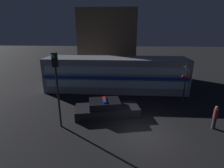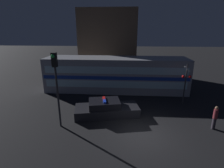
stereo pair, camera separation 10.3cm
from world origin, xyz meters
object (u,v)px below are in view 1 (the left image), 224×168
(pedestrian, at_px, (215,117))
(traffic_light_corner, at_px, (56,77))
(crossing_signal_near, at_px, (186,81))
(train, at_px, (116,74))
(police_car, at_px, (107,109))

(pedestrian, bearing_deg, traffic_light_corner, -177.81)
(crossing_signal_near, xyz_separation_m, traffic_light_corner, (-9.81, -4.61, 1.39))
(train, distance_m, police_car, 6.08)
(train, distance_m, crossing_signal_near, 7.14)
(train, bearing_deg, traffic_light_corner, -113.75)
(police_car, relative_size, pedestrian, 3.13)
(train, xyz_separation_m, traffic_light_corner, (-3.47, -7.88, 1.76))
(train, relative_size, crossing_signal_near, 4.10)
(train, height_order, police_car, train)
(pedestrian, bearing_deg, police_car, 168.26)
(police_car, bearing_deg, crossing_signal_near, 9.97)
(pedestrian, relative_size, traffic_light_corner, 0.33)
(pedestrian, bearing_deg, crossing_signal_near, 99.64)
(police_car, height_order, pedestrian, pedestrian)
(police_car, height_order, traffic_light_corner, traffic_light_corner)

